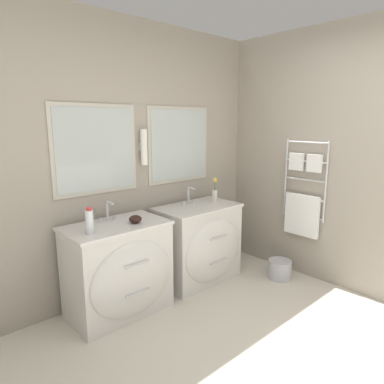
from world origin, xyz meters
TOP-DOWN VIEW (x-y plane):
  - wall_back at (0.01, 2.12)m, footprint 4.92×0.15m
  - wall_right at (1.69, 0.94)m, footprint 0.13×4.14m
  - vanity_left at (-0.25, 1.76)m, footprint 0.87×0.58m
  - vanity_right at (0.70, 1.76)m, footprint 0.87×0.58m
  - faucet_left at (-0.25, 1.92)m, footprint 0.17×0.12m
  - faucet_right at (0.70, 1.92)m, footprint 0.17×0.12m
  - toiletry_bottle at (-0.53, 1.71)m, footprint 0.06×0.06m
  - amenity_bowl at (-0.11, 1.72)m, footprint 0.11×0.11m
  - flower_vase at (0.96, 1.80)m, footprint 0.06×0.06m
  - waste_bin at (1.37, 1.20)m, footprint 0.25×0.25m

SIDE VIEW (x-z plane):
  - waste_bin at x=1.37m, z-range 0.01..0.21m
  - vanity_left at x=-0.25m, z-range 0.01..0.82m
  - vanity_right at x=0.70m, z-range 0.01..0.82m
  - amenity_bowl at x=-0.11m, z-range 0.81..0.88m
  - faucet_left at x=-0.25m, z-range 0.81..0.99m
  - faucet_right at x=0.70m, z-range 0.81..0.99m
  - toiletry_bottle at x=-0.53m, z-range 0.80..1.01m
  - flower_vase at x=0.96m, z-range 0.78..1.05m
  - wall_right at x=1.69m, z-range -0.01..2.59m
  - wall_back at x=0.01m, z-range 0.00..2.60m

